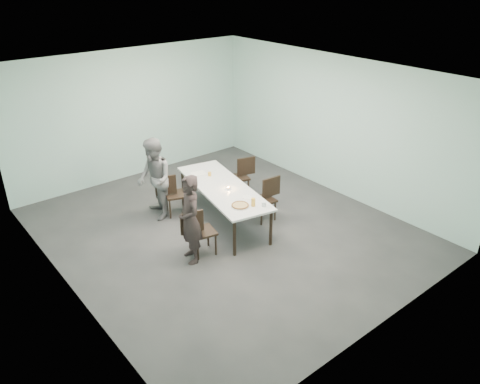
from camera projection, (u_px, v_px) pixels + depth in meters
ground at (225, 230)px, 9.08m from camera, size 7.00×7.00×0.00m
room_shell at (223, 131)px, 8.19m from camera, size 6.02×7.02×3.01m
table at (223, 189)px, 9.12m from camera, size 1.40×2.73×0.75m
chair_near_left at (198, 229)px, 8.13m from camera, size 0.64×0.50×0.87m
chair_far_left at (172, 192)px, 9.45m from camera, size 0.65×0.54×0.87m
chair_near_right at (267, 196)px, 9.29m from camera, size 0.63×0.45×0.87m
chair_far_right at (242, 174)px, 10.25m from camera, size 0.65×0.52×0.87m
diner_near at (190, 220)px, 7.84m from camera, size 0.51×0.66×1.59m
diner_far at (154, 179)px, 9.22m from camera, size 0.81×0.94×1.65m
pizza at (240, 205)px, 8.35m from camera, size 0.34×0.34×0.04m
side_plate at (247, 197)px, 8.68m from camera, size 0.18×0.18×0.01m
beer_glass at (253, 202)px, 8.34m from camera, size 0.08×0.08×0.15m
water_tumbler at (264, 204)px, 8.34m from camera, size 0.08×0.08×0.09m
tealight at (229, 188)px, 8.99m from camera, size 0.06×0.06×0.05m
amber_tumbler at (210, 174)px, 9.54m from camera, size 0.07×0.07×0.08m
menu at (198, 173)px, 9.66m from camera, size 0.34×0.28×0.01m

